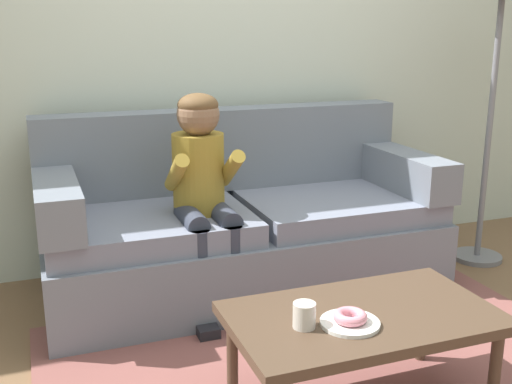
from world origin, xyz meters
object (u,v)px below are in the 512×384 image
Objects in this scene: person_child at (203,182)px; mug at (304,315)px; coffee_table at (362,323)px; couch at (241,227)px; floor_lamp at (502,1)px; donut at (350,317)px; toy_controller at (398,332)px.

person_child reaches higher than mug.
couch is at bearing 91.48° from coffee_table.
floor_lamp is (1.79, 0.08, 0.88)m from person_child.
coffee_table is 0.14m from donut.
floor_lamp is at bearing 37.52° from coffee_table.
toy_controller is (0.76, -0.62, -0.65)m from person_child.
person_child is at bearing 92.78° from mug.
mug is (-0.25, -0.03, 0.09)m from coffee_table.
floor_lamp is (1.03, 0.70, 1.52)m from toy_controller.
toy_controller is (0.55, 0.51, -0.41)m from donut.
mug is at bearing -99.46° from couch.
person_child is at bearing -177.46° from floor_lamp.
floor_lamp is (1.73, 1.17, 1.10)m from mug.
donut is at bearing -150.33° from toy_controller.
person_child is at bearing 127.67° from toy_controller.
floor_lamp reaches higher than coffee_table.
mug is at bearing -173.06° from coffee_table.
mug is 2.36m from floor_lamp.
mug reaches higher than toy_controller.
coffee_table is 10.89× the size of mug.
mug is 0.40× the size of toy_controller.
couch reaches higher than toy_controller.
person_child is at bearing 100.52° from donut.
couch reaches higher than donut.
donut is at bearing -14.46° from mug.
coffee_table is 0.27m from mug.
donut is 0.85m from toy_controller.
coffee_table is at bearing 6.94° from mug.
donut is 0.53× the size of toy_controller.
person_child is (-0.30, 1.06, 0.31)m from coffee_table.
coffee_table reaches higher than toy_controller.
couch is at bearing 87.46° from donut.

